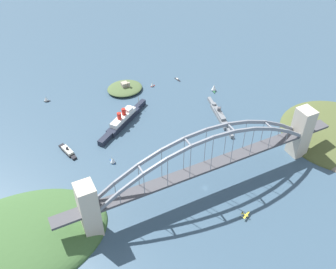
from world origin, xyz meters
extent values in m
plane|color=#385166|center=(0.00, 0.00, 0.00)|extent=(1400.00, 1400.00, 0.00)
cube|color=beige|center=(-111.42, 0.00, 27.91)|extent=(14.95, 16.90, 55.81)
cube|color=beige|center=(111.42, 0.00, 27.91)|extent=(14.95, 16.90, 55.81)
cube|color=#47474C|center=(0.00, 0.00, 28.40)|extent=(207.88, 12.56, 2.40)
cube|color=#47474C|center=(-130.89, 0.00, 28.40)|extent=(24.00, 12.56, 2.40)
cube|color=#47474C|center=(130.89, 0.00, 28.40)|extent=(24.00, 12.56, 2.40)
cube|color=gray|center=(-96.91, -5.65, 35.41)|extent=(23.28, 1.80, 16.70)
cube|color=gray|center=(-75.37, -5.65, 47.87)|extent=(22.98, 1.80, 13.76)
cube|color=gray|center=(-53.84, -5.65, 57.22)|extent=(22.62, 1.80, 10.80)
cube|color=gray|center=(-32.30, -5.65, 63.45)|extent=(22.21, 1.80, 7.80)
cube|color=gray|center=(-10.77, -5.65, 66.57)|extent=(21.77, 1.80, 4.75)
cube|color=gray|center=(10.77, -5.65, 66.57)|extent=(21.77, 1.80, 4.75)
cube|color=gray|center=(32.30, -5.65, 63.45)|extent=(22.21, 1.80, 7.80)
cube|color=gray|center=(53.84, -5.65, 57.22)|extent=(22.62, 1.80, 10.80)
cube|color=gray|center=(75.37, -5.65, 47.87)|extent=(22.98, 1.80, 13.76)
cube|color=gray|center=(96.91, -5.65, 35.41)|extent=(23.28, 1.80, 16.70)
cube|color=gray|center=(-96.91, 5.65, 35.41)|extent=(23.28, 1.80, 16.70)
cube|color=gray|center=(-75.37, 5.65, 47.87)|extent=(22.98, 1.80, 13.76)
cube|color=gray|center=(-53.84, 5.65, 57.22)|extent=(22.62, 1.80, 10.80)
cube|color=gray|center=(-32.30, 5.65, 63.45)|extent=(22.21, 1.80, 7.80)
cube|color=gray|center=(-10.77, 5.65, 66.57)|extent=(21.77, 1.80, 4.75)
cube|color=gray|center=(10.77, 5.65, 66.57)|extent=(21.77, 1.80, 4.75)
cube|color=gray|center=(32.30, 5.65, 63.45)|extent=(22.21, 1.80, 7.80)
cube|color=gray|center=(53.84, 5.65, 57.22)|extent=(22.62, 1.80, 10.80)
cube|color=gray|center=(75.37, 5.65, 47.87)|extent=(22.98, 1.80, 13.76)
cube|color=gray|center=(96.91, 5.65, 35.41)|extent=(23.28, 1.80, 16.70)
cube|color=gray|center=(-107.68, 0.00, 28.40)|extent=(1.40, 11.30, 1.40)
cube|color=gray|center=(-64.61, 0.00, 53.33)|extent=(1.40, 11.30, 1.40)
cube|color=gray|center=(-21.54, 0.00, 65.79)|extent=(1.40, 11.30, 1.40)
cube|color=gray|center=(21.54, 0.00, 65.79)|extent=(1.40, 11.30, 1.40)
cube|color=gray|center=(64.61, 0.00, 53.33)|extent=(1.40, 11.30, 1.40)
cube|color=gray|center=(107.68, 0.00, 28.40)|extent=(1.40, 11.30, 1.40)
cylinder|color=gray|center=(-86.14, -5.65, 36.01)|extent=(0.56, 0.56, 12.82)
cylinder|color=gray|center=(-86.14, 5.65, 36.01)|extent=(0.56, 0.56, 12.82)
cylinder|color=gray|center=(-64.61, -5.65, 41.46)|extent=(0.56, 0.56, 23.73)
cylinder|color=gray|center=(-64.61, 5.65, 41.46)|extent=(0.56, 0.56, 23.73)
cylinder|color=gray|center=(-43.07, -5.65, 45.36)|extent=(0.56, 0.56, 31.52)
cylinder|color=gray|center=(-43.07, 5.65, 45.36)|extent=(0.56, 0.56, 31.52)
cylinder|color=gray|center=(-21.54, -5.65, 47.70)|extent=(0.56, 0.56, 36.19)
cylinder|color=gray|center=(-21.54, 5.65, 47.70)|extent=(0.56, 0.56, 36.19)
cylinder|color=gray|center=(0.00, -5.65, 48.47)|extent=(0.56, 0.56, 37.75)
cylinder|color=gray|center=(0.00, 5.65, 48.47)|extent=(0.56, 0.56, 37.75)
cylinder|color=gray|center=(21.54, -5.65, 47.70)|extent=(0.56, 0.56, 36.19)
cylinder|color=gray|center=(21.54, 5.65, 47.70)|extent=(0.56, 0.56, 36.19)
cylinder|color=gray|center=(43.07, -5.65, 45.36)|extent=(0.56, 0.56, 31.52)
cylinder|color=gray|center=(43.07, 5.65, 45.36)|extent=(0.56, 0.56, 31.52)
cylinder|color=gray|center=(64.61, -5.65, 41.46)|extent=(0.56, 0.56, 23.73)
cylinder|color=gray|center=(64.61, 5.65, 41.46)|extent=(0.56, 0.56, 23.73)
cylinder|color=gray|center=(86.14, -5.65, 36.01)|extent=(0.56, 0.56, 12.82)
cylinder|color=gray|center=(86.14, 5.65, 36.01)|extent=(0.56, 0.56, 12.82)
ellipsoid|color=#3D6033|center=(-175.45, 18.17, 0.00)|extent=(162.92, 107.52, 26.33)
cube|color=#1E2333|center=(-32.74, 129.55, 3.24)|extent=(51.31, 40.82, 6.49)
cube|color=#1E2333|center=(-2.60, 151.08, 3.24)|extent=(18.42, 15.46, 6.49)
cube|color=#1E2333|center=(-62.89, 108.03, 3.24)|extent=(19.09, 16.39, 6.49)
cube|color=white|center=(-32.74, 129.55, 9.13)|extent=(39.09, 31.47, 5.29)
cube|color=white|center=(-23.42, 136.21, 13.38)|extent=(12.03, 11.73, 3.20)
cylinder|color=red|center=(-31.05, 130.76, 15.65)|extent=(4.72, 4.72, 7.74)
cylinder|color=red|center=(-38.68, 125.32, 15.65)|extent=(4.72, 4.72, 7.74)
cylinder|color=tan|center=(-4.48, 149.73, 11.49)|extent=(0.50, 0.50, 10.00)
cube|color=slate|center=(73.69, 88.36, 2.07)|extent=(17.69, 48.57, 4.14)
cube|color=slate|center=(66.64, 57.06, 2.07)|extent=(6.73, 16.38, 4.14)
cube|color=slate|center=(80.74, 119.67, 2.07)|extent=(7.37, 16.52, 4.14)
cube|color=slate|center=(73.69, 88.36, 5.65)|extent=(10.98, 24.76, 3.02)
cylinder|color=slate|center=(68.84, 66.84, 5.24)|extent=(5.11, 5.11, 2.20)
cylinder|color=slate|center=(78.54, 109.89, 5.24)|extent=(5.11, 5.11, 2.20)
cylinder|color=slate|center=(73.69, 88.36, 12.16)|extent=(0.60, 0.60, 10.00)
cylinder|color=#4C4C51|center=(74.75, 93.06, 9.36)|extent=(4.01, 4.01, 4.40)
cube|color=black|center=(-104.36, 108.75, 1.15)|extent=(11.05, 18.93, 2.30)
cube|color=black|center=(-101.28, 97.28, 1.15)|extent=(6.04, 6.94, 2.30)
cube|color=black|center=(-107.45, 120.21, 1.15)|extent=(6.94, 7.18, 2.30)
cube|color=beige|center=(-104.36, 108.75, 3.58)|extent=(9.70, 17.23, 2.55)
cylinder|color=black|center=(-104.36, 108.75, 6.05)|extent=(2.66, 2.66, 2.40)
ellipsoid|color=#4C6038|center=(-5.01, 195.78, 3.17)|extent=(46.22, 41.01, 6.33)
cube|color=#9E937F|center=(-5.01, 195.78, 8.44)|extent=(8.00, 8.00, 6.76)
cylinder|color=gray|center=(-0.51, 192.28, 8.78)|extent=(3.60, 3.60, 7.43)
cylinder|color=#B7B7B2|center=(15.36, -44.85, 0.45)|extent=(3.22, 5.36, 0.90)
cylinder|color=#B7B7B2|center=(12.12, -46.43, 0.45)|extent=(3.22, 5.36, 0.90)
cylinder|color=black|center=(15.36, -44.85, 1.49)|extent=(0.14, 0.14, 1.18)
cylinder|color=black|center=(12.12, -46.43, 1.49)|extent=(0.14, 0.14, 1.18)
ellipsoid|color=gold|center=(13.74, -45.64, 2.67)|extent=(4.16, 6.89, 1.19)
cylinder|color=black|center=(15.13, -48.51, 2.67)|extent=(1.36, 1.21, 1.13)
cube|color=gold|center=(14.12, -46.43, 3.17)|extent=(9.20, 5.64, 0.20)
cube|color=gold|center=(12.38, -42.83, 2.79)|extent=(3.69, 2.55, 0.12)
cube|color=black|center=(12.38, -42.83, 4.01)|extent=(0.59, 1.04, 1.50)
cube|color=#B2231E|center=(31.96, 188.25, 0.35)|extent=(4.19, 2.51, 0.71)
cube|color=#B2231E|center=(34.49, 188.90, 0.35)|extent=(1.44, 1.02, 0.71)
cube|color=#B2231E|center=(29.43, 187.60, 0.35)|extent=(1.48, 1.16, 0.71)
cylinder|color=tan|center=(32.28, 188.33, 3.74)|extent=(0.16, 0.16, 6.07)
cone|color=white|center=(31.17, 188.05, 3.44)|extent=(4.37, 4.37, 4.86)
cube|color=black|center=(-102.47, 215.91, 0.46)|extent=(5.25, 3.55, 0.92)
cube|color=black|center=(-99.43, 214.74, 0.46)|extent=(1.83, 1.39, 0.92)
cube|color=black|center=(-105.51, 217.08, 0.46)|extent=(1.89, 1.56, 0.92)
cylinder|color=tan|center=(-102.09, 215.76, 4.34)|extent=(0.16, 0.16, 6.83)
cone|color=white|center=(-103.42, 216.27, 4.00)|extent=(5.79, 5.79, 5.46)
cube|color=#234C8C|center=(-67.25, 73.52, 0.38)|extent=(3.17, 5.74, 0.77)
cube|color=#234C8C|center=(-68.02, 77.06, 0.38)|extent=(1.29, 1.97, 0.77)
cube|color=#234C8C|center=(-66.48, 69.98, 0.38)|extent=(1.47, 2.00, 0.77)
cylinder|color=tan|center=(-67.35, 73.96, 4.56)|extent=(0.16, 0.16, 7.59)
cone|color=white|center=(-67.01, 72.42, 4.18)|extent=(5.92, 5.92, 6.07)
cube|color=#2D6B3D|center=(98.61, 141.20, 0.51)|extent=(5.00, 7.08, 1.01)
cube|color=#2D6B3D|center=(96.98, 137.17, 0.51)|extent=(1.97, 2.48, 1.01)
cube|color=#2D6B3D|center=(100.25, 145.23, 0.51)|extent=(2.20, 2.57, 1.01)
cylinder|color=tan|center=(98.41, 140.70, 5.53)|extent=(0.16, 0.16, 9.03)
cone|color=white|center=(99.12, 142.46, 5.08)|extent=(7.79, 7.79, 7.23)
cube|color=black|center=(69.24, 187.79, 0.41)|extent=(3.37, 7.19, 0.82)
cube|color=black|center=(69.99, 183.24, 0.41)|extent=(1.61, 2.48, 0.82)
cube|color=black|center=(68.48, 192.34, 0.41)|extent=(1.85, 2.52, 0.82)
cube|color=beige|center=(69.10, 188.65, 1.40)|extent=(2.36, 3.71, 1.15)
cone|color=red|center=(40.08, 28.76, 1.10)|extent=(2.20, 2.20, 2.20)
sphere|color=#F2E566|center=(40.08, 28.76, 2.50)|extent=(0.50, 0.50, 0.50)
camera|label=1|loc=(-140.90, -200.85, 265.40)|focal=39.72mm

